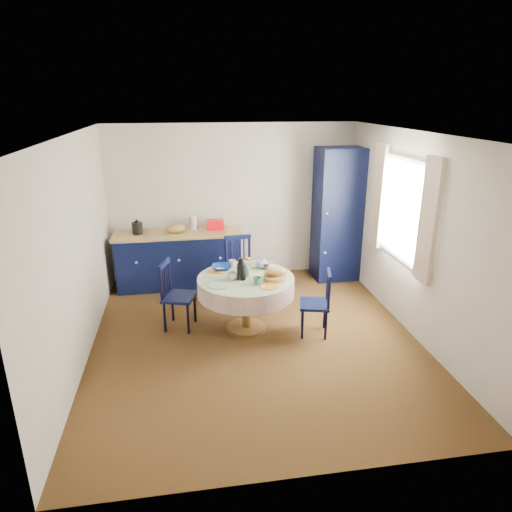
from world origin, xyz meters
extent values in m
plane|color=black|center=(0.00, 0.00, 0.00)|extent=(4.50, 4.50, 0.00)
plane|color=white|center=(0.00, 0.00, 2.50)|extent=(4.50, 4.50, 0.00)
cube|color=beige|center=(0.00, 2.25, 1.25)|extent=(4.00, 0.02, 2.50)
cube|color=beige|center=(-2.00, 0.00, 1.25)|extent=(0.02, 4.50, 2.50)
cube|color=beige|center=(2.00, 0.00, 1.25)|extent=(0.02, 4.50, 2.50)
plane|color=white|center=(2.00, 0.30, 1.50)|extent=(0.00, 1.20, 1.20)
cube|color=white|center=(1.92, -0.40, 1.55)|extent=(0.05, 0.34, 1.45)
cube|color=white|center=(1.92, 1.00, 1.55)|extent=(0.05, 0.34, 1.45)
cube|color=black|center=(-0.92, 1.90, 0.42)|extent=(1.91, 0.58, 0.84)
cube|color=tan|center=(-0.92, 1.90, 0.86)|extent=(1.97, 0.62, 0.04)
cube|color=#AC0711|center=(-0.33, 1.98, 0.96)|extent=(0.26, 0.14, 0.16)
cube|color=tan|center=(-0.95, 1.83, 0.89)|extent=(0.34, 0.24, 0.02)
ellipsoid|color=#B39345|center=(-0.95, 1.83, 0.97)|extent=(0.31, 0.20, 0.13)
cylinder|color=silver|center=(-0.67, 2.04, 0.99)|extent=(0.12, 0.12, 0.22)
cube|color=black|center=(1.66, 1.85, 1.07)|extent=(0.77, 0.56, 2.14)
cylinder|color=white|center=(1.37, 1.58, 1.18)|extent=(0.04, 0.02, 0.04)
cylinder|color=white|center=(1.37, 1.58, 0.54)|extent=(0.04, 0.02, 0.04)
cylinder|color=brown|center=(-0.08, 0.24, 0.03)|extent=(0.50, 0.50, 0.05)
cylinder|color=brown|center=(-0.08, 0.24, 0.36)|extent=(0.11, 0.11, 0.66)
cylinder|color=brown|center=(-0.08, 0.24, 0.71)|extent=(1.16, 1.16, 0.03)
cylinder|color=white|center=(-0.08, 0.24, 0.61)|extent=(1.22, 1.22, 0.22)
cylinder|color=white|center=(-0.08, 0.24, 0.73)|extent=(1.22, 1.22, 0.01)
cylinder|color=#82B6B4|center=(-0.44, 0.02, 0.74)|extent=(0.22, 0.22, 0.01)
cylinder|color=orange|center=(0.15, -0.10, 0.74)|extent=(0.22, 0.22, 0.01)
cylinder|color=navy|center=(0.34, 0.32, 0.74)|extent=(0.22, 0.22, 0.01)
cylinder|color=#84A867|center=(0.06, 0.64, 0.74)|extent=(0.22, 0.22, 0.01)
cylinder|color=orange|center=(-0.42, 0.52, 0.74)|extent=(0.22, 0.22, 0.01)
cylinder|color=#A17D40|center=(0.26, 0.12, 0.76)|extent=(0.28, 0.28, 0.05)
ellipsoid|color=#B39345|center=(0.26, 0.12, 0.84)|extent=(0.26, 0.16, 0.11)
cube|color=silver|center=(-0.21, 0.30, 0.76)|extent=(0.10, 0.07, 0.04)
cylinder|color=black|center=(-0.82, 0.26, 0.21)|extent=(0.03, 0.03, 0.41)
cylinder|color=black|center=(-0.73, 0.57, 0.21)|extent=(0.03, 0.03, 0.41)
cylinder|color=black|center=(-1.12, 0.35, 0.21)|extent=(0.03, 0.03, 0.41)
cylinder|color=black|center=(-1.02, 0.66, 0.21)|extent=(0.03, 0.03, 0.41)
cube|color=black|center=(-0.92, 0.46, 0.43)|extent=(0.49, 0.50, 0.04)
cylinder|color=black|center=(-1.14, 0.36, 0.66)|extent=(0.03, 0.03, 0.46)
cylinder|color=black|center=(-1.04, 0.67, 0.66)|extent=(0.03, 0.03, 0.46)
cube|color=black|center=(-1.09, 0.51, 0.88)|extent=(0.14, 0.36, 0.06)
cylinder|color=black|center=(-1.11, 0.43, 0.65)|extent=(0.02, 0.02, 0.39)
cylinder|color=black|center=(-1.09, 0.51, 0.65)|extent=(0.02, 0.02, 0.39)
cylinder|color=black|center=(-1.06, 0.60, 0.65)|extent=(0.02, 0.02, 0.39)
cylinder|color=black|center=(-0.19, 0.93, 0.22)|extent=(0.04, 0.04, 0.45)
cylinder|color=black|center=(0.16, 0.96, 0.22)|extent=(0.04, 0.04, 0.45)
cylinder|color=black|center=(-0.23, 1.26, 0.22)|extent=(0.04, 0.04, 0.45)
cylinder|color=black|center=(0.12, 1.29, 0.22)|extent=(0.04, 0.04, 0.45)
cube|color=black|center=(-0.04, 1.11, 0.47)|extent=(0.47, 0.45, 0.04)
cylinder|color=black|center=(-0.23, 1.28, 0.72)|extent=(0.04, 0.04, 0.50)
cylinder|color=black|center=(0.12, 1.31, 0.72)|extent=(0.04, 0.04, 0.50)
cube|color=black|center=(-0.05, 1.30, 0.94)|extent=(0.40, 0.08, 0.06)
cylinder|color=black|center=(-0.15, 1.29, 0.69)|extent=(0.02, 0.02, 0.41)
cylinder|color=black|center=(-0.05, 1.30, 0.69)|extent=(0.02, 0.02, 0.41)
cylinder|color=black|center=(0.04, 1.31, 0.69)|extent=(0.02, 0.02, 0.41)
cylinder|color=black|center=(0.66, 0.20, 0.19)|extent=(0.03, 0.03, 0.39)
cylinder|color=black|center=(0.58, -0.10, 0.19)|extent=(0.03, 0.03, 0.39)
cylinder|color=black|center=(0.94, 0.13, 0.19)|extent=(0.03, 0.03, 0.39)
cylinder|color=black|center=(0.86, -0.17, 0.19)|extent=(0.03, 0.03, 0.39)
cube|color=black|center=(0.76, 0.02, 0.41)|extent=(0.44, 0.46, 0.04)
cylinder|color=black|center=(0.96, 0.13, 0.62)|extent=(0.03, 0.03, 0.43)
cylinder|color=black|center=(0.88, -0.17, 0.62)|extent=(0.03, 0.03, 0.43)
cube|color=black|center=(0.92, -0.02, 0.82)|extent=(0.12, 0.34, 0.05)
cylinder|color=black|center=(0.94, 0.06, 0.61)|extent=(0.02, 0.02, 0.36)
cylinder|color=black|center=(0.92, -0.02, 0.61)|extent=(0.02, 0.02, 0.36)
cylinder|color=black|center=(0.90, -0.10, 0.61)|extent=(0.02, 0.02, 0.36)
imported|color=silver|center=(-0.25, 0.20, 0.78)|extent=(0.12, 0.12, 0.10)
imported|color=#32716C|center=(0.03, -0.01, 0.78)|extent=(0.10, 0.10, 0.10)
imported|color=black|center=(0.20, 0.50, 0.78)|extent=(0.11, 0.11, 0.09)
imported|color=silver|center=(-0.20, 0.66, 0.78)|extent=(0.10, 0.10, 0.09)
imported|color=navy|center=(-0.36, 0.55, 0.77)|extent=(0.26, 0.26, 0.06)
camera|label=1|loc=(-0.80, -5.01, 2.89)|focal=32.00mm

